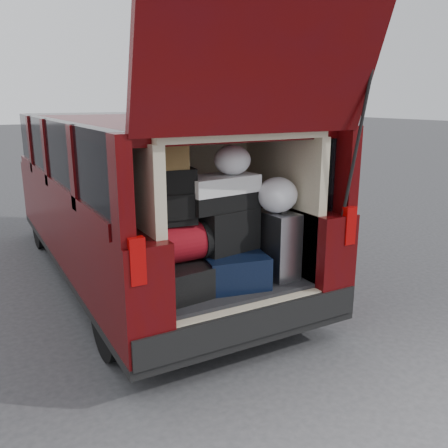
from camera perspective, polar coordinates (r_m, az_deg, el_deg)
The scene contains 13 objects.
ground at distance 3.95m, azimuth 0.90°, elevation -15.13°, with size 80.00×80.00×0.00m, color #333335.
minivan at distance 5.23m, azimuth -9.32°, elevation 2.86°, with size 1.90×5.35×2.77m.
load_floor at distance 4.04m, azimuth -1.07°, elevation -10.04°, with size 1.24×1.05×0.55m, color black.
black_hardshell at distance 3.64m, azimuth -5.70°, elevation -6.27°, with size 0.43×0.59×0.24m, color black.
navy_hardshell at distance 3.80m, azimuth 0.80°, elevation -5.09°, with size 0.48×0.59×0.26m, color black.
silver_roller at distance 3.90m, azimuth 6.44°, elevation -2.48°, with size 0.23×0.36×0.54m, color silver.
red_duffel at distance 3.56m, azimuth -5.28°, elevation -2.25°, with size 0.45×0.29×0.29m, color maroon.
black_soft_case at distance 3.75m, azimuth 0.39°, elevation -0.64°, with size 0.47×0.28×0.34m, color black.
backpack at distance 3.47m, azimuth -5.85°, elevation 3.27°, with size 0.29×0.17×0.41m, color black.
twotone_duffel at distance 3.67m, azimuth -0.50°, elevation 3.82°, with size 0.59×0.30×0.26m, color white.
grocery_sack_lower at distance 3.43m, azimuth -6.50°, elevation 8.32°, with size 0.23×0.18×0.21m, color brown.
plastic_bag_center at distance 3.66m, azimuth 1.02°, elevation 7.69°, with size 0.29×0.27×0.23m, color silver.
plastic_bag_right at distance 3.79m, azimuth 6.43°, elevation 3.49°, with size 0.33×0.31×0.29m, color silver.
Camera 1 is at (-1.72, -2.96, 1.97)m, focal length 38.00 mm.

